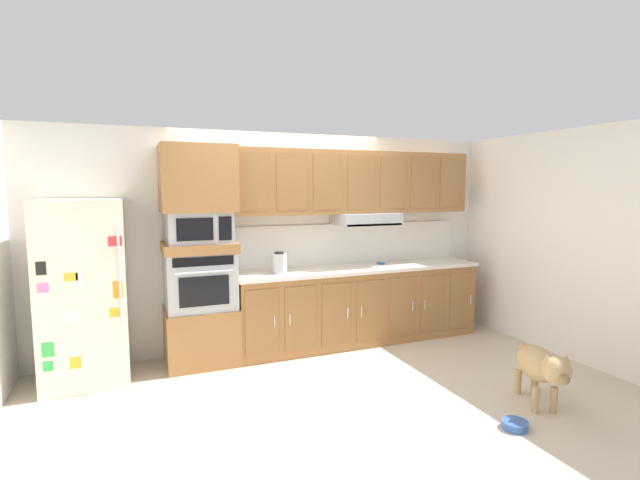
# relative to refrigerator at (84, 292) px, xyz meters

# --- Properties ---
(ground_plane) EXTENTS (9.60, 9.60, 0.00)m
(ground_plane) POSITION_rel_refrigerator_xyz_m (2.10, -0.68, -0.88)
(ground_plane) COLOR beige
(back_kitchen_wall) EXTENTS (6.20, 0.12, 2.50)m
(back_kitchen_wall) POSITION_rel_refrigerator_xyz_m (2.10, 0.43, 0.37)
(back_kitchen_wall) COLOR silver
(back_kitchen_wall) RESTS_ON ground
(side_panel_right) EXTENTS (0.12, 7.10, 2.50)m
(side_panel_right) POSITION_rel_refrigerator_xyz_m (4.90, -0.68, 0.37)
(side_panel_right) COLOR white
(side_panel_right) RESTS_ON ground
(refrigerator) EXTENTS (0.76, 0.73, 1.76)m
(refrigerator) POSITION_rel_refrigerator_xyz_m (0.00, 0.00, 0.00)
(refrigerator) COLOR silver
(refrigerator) RESTS_ON ground
(oven_base_cabinet) EXTENTS (0.74, 0.62, 0.60)m
(oven_base_cabinet) POSITION_rel_refrigerator_xyz_m (1.10, 0.07, -0.58)
(oven_base_cabinet) COLOR #996638
(oven_base_cabinet) RESTS_ON ground
(built_in_oven) EXTENTS (0.70, 0.62, 0.60)m
(built_in_oven) POSITION_rel_refrigerator_xyz_m (1.10, 0.07, 0.02)
(built_in_oven) COLOR #A8AAAF
(built_in_oven) RESTS_ON oven_base_cabinet
(appliance_mid_shelf) EXTENTS (0.74, 0.62, 0.10)m
(appliance_mid_shelf) POSITION_rel_refrigerator_xyz_m (1.10, 0.07, 0.37)
(appliance_mid_shelf) COLOR #996638
(appliance_mid_shelf) RESTS_ON built_in_oven
(microwave) EXTENTS (0.64, 0.54, 0.32)m
(microwave) POSITION_rel_refrigerator_xyz_m (1.10, 0.07, 0.58)
(microwave) COLOR #A8AAAF
(microwave) RESTS_ON appliance_mid_shelf
(appliance_upper_cabinet) EXTENTS (0.74, 0.62, 0.68)m
(appliance_upper_cabinet) POSITION_rel_refrigerator_xyz_m (1.10, 0.07, 1.08)
(appliance_upper_cabinet) COLOR #996638
(appliance_upper_cabinet) RESTS_ON microwave
(lower_cabinet_run) EXTENTS (3.01, 0.63, 0.88)m
(lower_cabinet_run) POSITION_rel_refrigerator_xyz_m (2.97, 0.07, -0.44)
(lower_cabinet_run) COLOR #996638
(lower_cabinet_run) RESTS_ON ground
(countertop_slab) EXTENTS (3.05, 0.64, 0.04)m
(countertop_slab) POSITION_rel_refrigerator_xyz_m (2.97, 0.07, 0.02)
(countertop_slab) COLOR silver
(countertop_slab) RESTS_ON lower_cabinet_run
(backsplash_panel) EXTENTS (3.05, 0.02, 0.50)m
(backsplash_panel) POSITION_rel_refrigerator_xyz_m (2.97, 0.36, 0.29)
(backsplash_panel) COLOR silver
(backsplash_panel) RESTS_ON countertop_slab
(upper_cabinet_with_hood) EXTENTS (3.01, 0.48, 0.88)m
(upper_cabinet_with_hood) POSITION_rel_refrigerator_xyz_m (2.98, 0.19, 1.02)
(upper_cabinet_with_hood) COLOR #996638
(upper_cabinet_with_hood) RESTS_ON backsplash_panel
(screwdriver) EXTENTS (0.16, 0.16, 0.03)m
(screwdriver) POSITION_rel_refrigerator_xyz_m (3.31, 0.13, 0.05)
(screwdriver) COLOR blue
(screwdriver) RESTS_ON countertop_slab
(electric_kettle) EXTENTS (0.17, 0.17, 0.24)m
(electric_kettle) POSITION_rel_refrigerator_xyz_m (1.95, 0.02, 0.15)
(electric_kettle) COLOR #A8AAAF
(electric_kettle) RESTS_ON countertop_slab
(dog) EXTENTS (0.49, 0.89, 0.57)m
(dog) POSITION_rel_refrigerator_xyz_m (3.61, -2.07, -0.52)
(dog) COLOR tan
(dog) RESTS_ON ground
(dog_food_bowl) EXTENTS (0.20, 0.20, 0.06)m
(dog_food_bowl) POSITION_rel_refrigerator_xyz_m (3.15, -2.28, -0.85)
(dog_food_bowl) COLOR #3359A5
(dog_food_bowl) RESTS_ON ground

